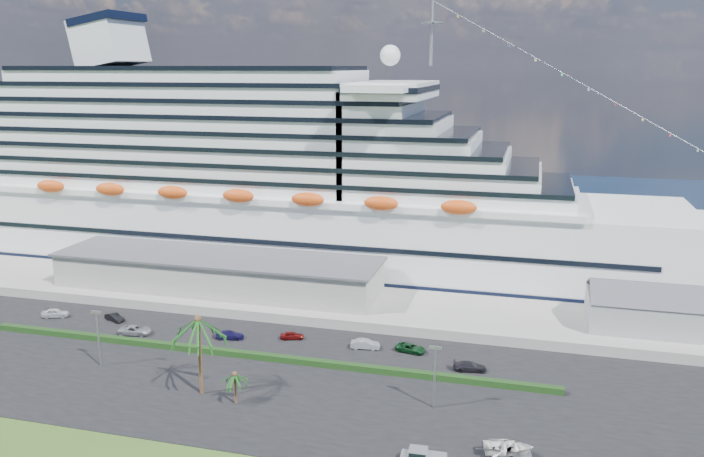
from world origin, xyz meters
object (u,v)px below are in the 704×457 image
(cruise_ship, at_px, (280,188))
(parked_car_3, at_px, (230,335))
(pickup_truck, at_px, (423,456))
(boat_trailer, at_px, (508,447))

(cruise_ship, height_order, parked_car_3, cruise_ship)
(parked_car_3, bearing_deg, pickup_truck, -138.43)
(cruise_ship, bearing_deg, parked_car_3, -80.28)
(cruise_ship, distance_m, boat_trailer, 84.08)
(cruise_ship, distance_m, parked_car_3, 45.54)
(cruise_ship, xyz_separation_m, parked_car_3, (7.20, -42.06, -15.93))
(parked_car_3, relative_size, pickup_truck, 0.89)
(boat_trailer, bearing_deg, cruise_ship, 128.13)
(cruise_ship, xyz_separation_m, pickup_truck, (42.25, -68.87, -15.62))
(pickup_truck, bearing_deg, boat_trailer, 23.67)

